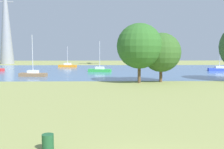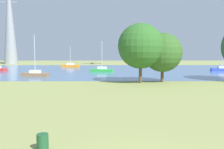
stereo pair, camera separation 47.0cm
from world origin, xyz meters
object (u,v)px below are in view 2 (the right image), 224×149
(sailboat_brown, at_px, (35,74))
(sailboat_green, at_px, (102,70))
(sailboat_blue, at_px, (222,69))
(electricity_pylon, at_px, (10,20))
(tree_mid_shore, at_px, (163,52))
(sailboat_orange, at_px, (70,66))
(tree_east_near, at_px, (141,46))
(litter_bin, at_px, (43,142))

(sailboat_brown, relative_size, sailboat_green, 1.12)
(sailboat_blue, relative_size, electricity_pylon, 0.20)
(sailboat_green, xyz_separation_m, tree_mid_shore, (9.38, -17.39, 3.88))
(sailboat_orange, height_order, tree_east_near, tree_east_near)
(sailboat_green, xyz_separation_m, sailboat_blue, (26.46, 1.92, -0.01))
(tree_east_near, xyz_separation_m, electricity_pylon, (-36.91, 49.66, 9.08))
(tree_east_near, bearing_deg, electricity_pylon, 126.62)
(sailboat_green, bearing_deg, litter_bin, -91.92)
(sailboat_brown, xyz_separation_m, sailboat_orange, (2.60, 24.06, -0.02))
(sailboat_blue, relative_size, sailboat_orange, 1.04)
(electricity_pylon, bearing_deg, tree_east_near, -53.38)
(litter_bin, relative_size, sailboat_orange, 0.14)
(sailboat_brown, height_order, tree_east_near, tree_east_near)
(sailboat_green, bearing_deg, sailboat_brown, -141.52)
(sailboat_brown, height_order, tree_mid_shore, sailboat_brown)
(tree_east_near, bearing_deg, sailboat_orange, 114.17)
(sailboat_green, bearing_deg, electricity_pylon, 134.73)
(sailboat_brown, distance_m, sailboat_green, 14.74)
(electricity_pylon, bearing_deg, sailboat_blue, -27.02)
(sailboat_brown, relative_size, sailboat_orange, 1.32)
(tree_east_near, bearing_deg, sailboat_brown, 152.05)
(sailboat_green, xyz_separation_m, tree_east_near, (6.05, -18.50, 4.80))
(sailboat_orange, bearing_deg, tree_east_near, -65.83)
(litter_bin, bearing_deg, sailboat_blue, 58.47)
(sailboat_orange, distance_m, electricity_pylon, 30.63)
(litter_bin, height_order, sailboat_orange, sailboat_orange)
(tree_mid_shore, height_order, electricity_pylon, electricity_pylon)
(sailboat_brown, xyz_separation_m, sailboat_green, (11.54, 9.17, -0.01))
(electricity_pylon, bearing_deg, litter_bin, -68.52)
(sailboat_green, relative_size, tree_mid_shore, 0.90)
(sailboat_brown, bearing_deg, tree_mid_shore, -21.44)
(sailboat_brown, xyz_separation_m, tree_east_near, (17.59, -9.33, 4.79))
(sailboat_green, relative_size, sailboat_blue, 1.12)
(sailboat_green, relative_size, tree_east_near, 0.77)
(litter_bin, xyz_separation_m, sailboat_green, (1.46, 43.57, 0.06))
(litter_bin, distance_m, sailboat_green, 43.60)
(tree_east_near, bearing_deg, sailboat_blue, 45.02)
(litter_bin, relative_size, electricity_pylon, 0.03)
(tree_mid_shore, bearing_deg, sailboat_green, 118.33)
(litter_bin, xyz_separation_m, tree_east_near, (7.51, 25.07, 4.86))
(sailboat_blue, relative_size, tree_mid_shore, 0.80)
(litter_bin, height_order, sailboat_blue, sailboat_blue)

